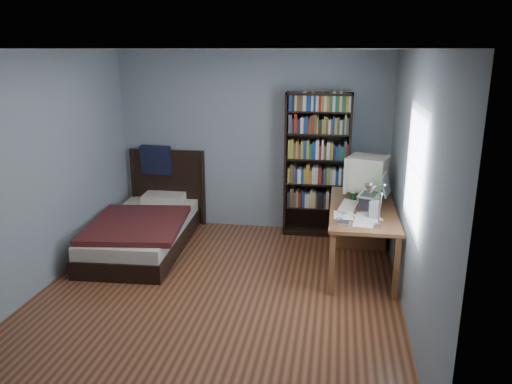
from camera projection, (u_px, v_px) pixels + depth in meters
room at (219, 178)px, 5.00m from camera, size 4.20×4.24×2.50m
desk at (360, 218)px, 6.36m from camera, size 0.75×1.75×0.73m
crt_monitor at (367, 174)px, 6.11m from camera, size 0.57×0.53×0.52m
laptop at (372, 199)px, 5.72m from camera, size 0.40×0.38×0.41m
desk_lamp at (372, 193)px, 4.70m from camera, size 0.22×0.48×0.57m
keyboard at (349, 206)px, 5.78m from camera, size 0.25×0.47×0.04m
speaker at (374, 210)px, 5.40m from camera, size 0.12×0.12×0.19m
soda_can at (353, 197)px, 5.98m from camera, size 0.06×0.06×0.11m
mouse at (360, 199)px, 6.06m from camera, size 0.07×0.12×0.04m
phone_silver at (344, 213)px, 5.54m from camera, size 0.09×0.12×0.02m
phone_grey at (339, 219)px, 5.36m from camera, size 0.07×0.10×0.02m
external_drive at (344, 223)px, 5.24m from camera, size 0.13×0.13×0.02m
bookshelf at (317, 165)px, 6.77m from camera, size 0.88×0.30×1.95m
bed at (146, 227)px, 6.55m from camera, size 1.28×2.17×1.16m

